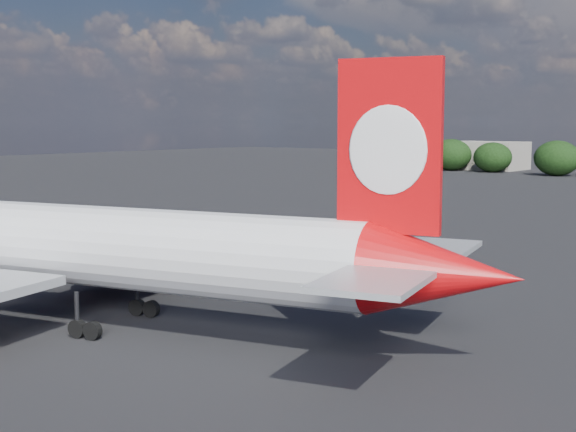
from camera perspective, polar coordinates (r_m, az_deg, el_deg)
The scene contains 3 objects.
ground at distance 98.41m, azimuth 10.25°, elevation -1.40°, with size 500.00×500.00×0.00m, color black.
qantas_airliner at distance 55.02m, azimuth -13.00°, elevation -2.30°, with size 52.24×50.01×17.21m.
terminal_building at distance 244.74m, azimuth 11.64°, elevation 4.30°, with size 42.00×16.00×8.00m.
Camera 1 is at (46.24, -25.79, 13.69)m, focal length 50.00 mm.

